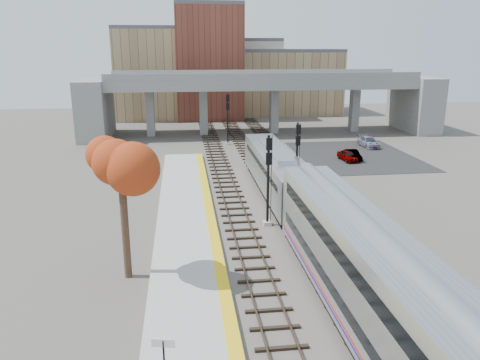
{
  "coord_description": "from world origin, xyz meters",
  "views": [
    {
      "loc": [
        -7.35,
        -26.7,
        13.25
      ],
      "look_at": [
        -2.71,
        10.31,
        2.5
      ],
      "focal_mm": 35.0,
      "sensor_mm": 36.0,
      "label": 1
    }
  ],
  "objects_px": {
    "locomotive": "(276,171)",
    "coach": "(376,289)",
    "signal_mast_near": "(268,182)",
    "signal_mast_far": "(228,120)",
    "car_a": "(348,156)",
    "car_b": "(353,155)",
    "signal_mast_mid": "(297,160)",
    "tree": "(121,169)",
    "car_c": "(369,142)"
  },
  "relations": [
    {
      "from": "coach",
      "to": "car_b",
      "type": "xyz_separation_m",
      "value": [
        11.84,
        34.71,
        -2.16
      ]
    },
    {
      "from": "signal_mast_near",
      "to": "signal_mast_far",
      "type": "xyz_separation_m",
      "value": [
        0.0,
        30.41,
        0.03
      ]
    },
    {
      "from": "signal_mast_mid",
      "to": "car_a",
      "type": "relative_size",
      "value": 1.85
    },
    {
      "from": "car_b",
      "to": "car_c",
      "type": "xyz_separation_m",
      "value": [
        4.82,
        6.98,
        0.07
      ]
    },
    {
      "from": "signal_mast_far",
      "to": "car_a",
      "type": "bearing_deg",
      "value": -40.3
    },
    {
      "from": "signal_mast_mid",
      "to": "car_b",
      "type": "distance_m",
      "value": 15.65
    },
    {
      "from": "signal_mast_near",
      "to": "signal_mast_far",
      "type": "relative_size",
      "value": 0.99
    },
    {
      "from": "car_c",
      "to": "signal_mast_far",
      "type": "bearing_deg",
      "value": 167.34
    },
    {
      "from": "signal_mast_far",
      "to": "car_c",
      "type": "xyz_separation_m",
      "value": [
        18.76,
        -3.84,
        -2.77
      ]
    },
    {
      "from": "signal_mast_near",
      "to": "signal_mast_mid",
      "type": "bearing_deg",
      "value": 62.0
    },
    {
      "from": "tree",
      "to": "car_a",
      "type": "distance_m",
      "value": 35.41
    },
    {
      "from": "locomotive",
      "to": "signal_mast_mid",
      "type": "bearing_deg",
      "value": 6.09
    },
    {
      "from": "coach",
      "to": "signal_mast_near",
      "type": "distance_m",
      "value": 15.27
    },
    {
      "from": "coach",
      "to": "tree",
      "type": "relative_size",
      "value": 2.79
    },
    {
      "from": "signal_mast_near",
      "to": "signal_mast_far",
      "type": "distance_m",
      "value": 30.41
    },
    {
      "from": "signal_mast_mid",
      "to": "tree",
      "type": "relative_size",
      "value": 0.74
    },
    {
      "from": "signal_mast_far",
      "to": "car_a",
      "type": "xyz_separation_m",
      "value": [
        13.19,
        -11.19,
        -2.83
      ]
    },
    {
      "from": "signal_mast_near",
      "to": "signal_mast_mid",
      "type": "relative_size",
      "value": 1.06
    },
    {
      "from": "tree",
      "to": "locomotive",
      "type": "bearing_deg",
      "value": 51.06
    },
    {
      "from": "tree",
      "to": "car_a",
      "type": "xyz_separation_m",
      "value": [
        22.9,
        26.34,
        -6.01
      ]
    },
    {
      "from": "coach",
      "to": "signal_mast_mid",
      "type": "xyz_separation_m",
      "value": [
        2.0,
        22.82,
        0.39
      ]
    },
    {
      "from": "signal_mast_far",
      "to": "tree",
      "type": "height_order",
      "value": "tree"
    },
    {
      "from": "locomotive",
      "to": "signal_mast_mid",
      "type": "height_order",
      "value": "signal_mast_mid"
    },
    {
      "from": "signal_mast_near",
      "to": "car_b",
      "type": "xyz_separation_m",
      "value": [
        13.94,
        19.6,
        -2.81
      ]
    },
    {
      "from": "locomotive",
      "to": "tree",
      "type": "bearing_deg",
      "value": -128.94
    },
    {
      "from": "locomotive",
      "to": "car_b",
      "type": "relative_size",
      "value": 5.29
    },
    {
      "from": "tree",
      "to": "car_c",
      "type": "bearing_deg",
      "value": 49.8
    },
    {
      "from": "tree",
      "to": "car_b",
      "type": "relative_size",
      "value": 2.49
    },
    {
      "from": "locomotive",
      "to": "coach",
      "type": "xyz_separation_m",
      "value": [
        -0.0,
        -22.61,
        0.52
      ]
    },
    {
      "from": "signal_mast_far",
      "to": "tree",
      "type": "distance_m",
      "value": 38.89
    },
    {
      "from": "car_a",
      "to": "tree",
      "type": "bearing_deg",
      "value": -136.48
    },
    {
      "from": "signal_mast_mid",
      "to": "car_c",
      "type": "distance_m",
      "value": 24.02
    },
    {
      "from": "locomotive",
      "to": "car_a",
      "type": "xyz_separation_m",
      "value": [
        11.09,
        11.73,
        -1.63
      ]
    },
    {
      "from": "coach",
      "to": "car_c",
      "type": "xyz_separation_m",
      "value": [
        16.66,
        41.68,
        -2.09
      ]
    },
    {
      "from": "signal_mast_near",
      "to": "car_c",
      "type": "bearing_deg",
      "value": 54.78
    },
    {
      "from": "signal_mast_far",
      "to": "car_a",
      "type": "height_order",
      "value": "signal_mast_far"
    },
    {
      "from": "car_b",
      "to": "car_a",
      "type": "bearing_deg",
      "value": -153.03
    },
    {
      "from": "signal_mast_near",
      "to": "car_b",
      "type": "bearing_deg",
      "value": 54.57
    },
    {
      "from": "signal_mast_near",
      "to": "tree",
      "type": "bearing_deg",
      "value": -143.77
    },
    {
      "from": "car_c",
      "to": "car_a",
      "type": "bearing_deg",
      "value": -128.22
    },
    {
      "from": "car_b",
      "to": "signal_mast_mid",
      "type": "bearing_deg",
      "value": -129.36
    },
    {
      "from": "tree",
      "to": "car_b",
      "type": "bearing_deg",
      "value": 48.48
    },
    {
      "from": "signal_mast_near",
      "to": "tree",
      "type": "relative_size",
      "value": 0.78
    },
    {
      "from": "car_b",
      "to": "car_c",
      "type": "bearing_deg",
      "value": 55.64
    },
    {
      "from": "locomotive",
      "to": "signal_mast_near",
      "type": "bearing_deg",
      "value": -105.65
    },
    {
      "from": "locomotive",
      "to": "car_b",
      "type": "height_order",
      "value": "locomotive"
    },
    {
      "from": "tree",
      "to": "signal_mast_mid",
      "type": "bearing_deg",
      "value": 47.04
    },
    {
      "from": "locomotive",
      "to": "tree",
      "type": "xyz_separation_m",
      "value": [
        -11.81,
        -14.61,
        4.38
      ]
    },
    {
      "from": "locomotive",
      "to": "signal_mast_near",
      "type": "xyz_separation_m",
      "value": [
        -2.1,
        -7.5,
        1.17
      ]
    },
    {
      "from": "locomotive",
      "to": "car_c",
      "type": "height_order",
      "value": "locomotive"
    }
  ]
}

